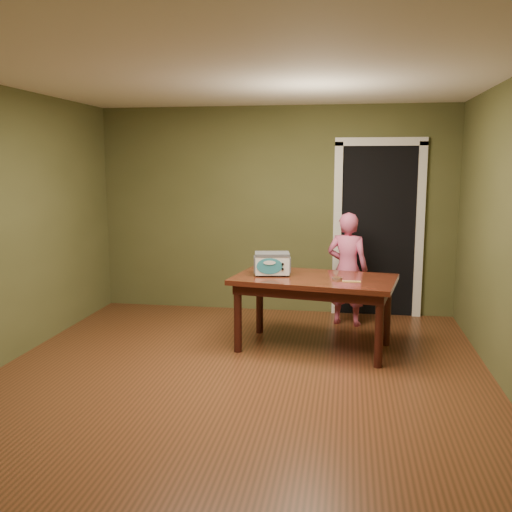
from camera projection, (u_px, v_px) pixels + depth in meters
name	position (u px, v px, depth m)	size (l,w,h in m)	color
floor	(237.00, 380.00, 5.01)	(5.00, 5.00, 0.00)	brown
room_shell	(236.00, 185.00, 4.74)	(4.52, 5.02, 2.61)	brown
doorway	(377.00, 229.00, 7.35)	(1.10, 0.66, 2.25)	black
dining_table	(314.00, 287.00, 5.78)	(1.73, 1.15, 0.75)	black
toy_oven	(272.00, 263.00, 5.87)	(0.41, 0.31, 0.23)	#4C4F54
baking_pan	(337.00, 278.00, 5.65)	(0.10, 0.10, 0.02)	silver
spatula	(352.00, 281.00, 5.54)	(0.18, 0.03, 0.01)	#FFE16E
child	(347.00, 269.00, 6.67)	(0.49, 0.32, 1.33)	#D65884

